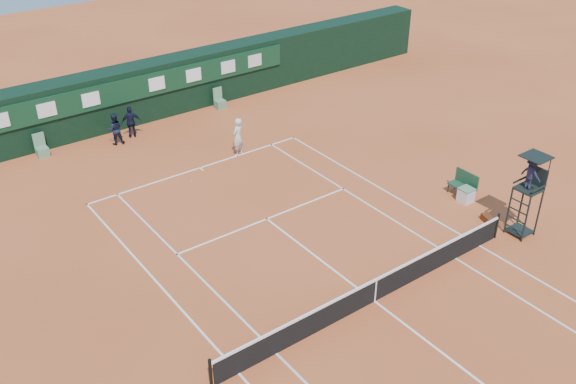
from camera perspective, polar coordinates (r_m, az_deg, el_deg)
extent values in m
plane|color=#C65B2E|center=(22.30, 7.68, -9.60)|extent=(90.00, 90.00, 0.00)
cube|color=white|center=(30.32, -7.84, 2.14)|extent=(11.05, 0.08, 0.01)
cube|color=silver|center=(25.75, 16.63, -4.58)|extent=(0.08, 23.85, 0.01)
cube|color=silver|center=(19.77, -4.43, -15.75)|extent=(0.08, 23.85, 0.01)
cube|color=silver|center=(24.82, 14.65, -5.71)|extent=(0.08, 23.85, 0.01)
cube|color=silver|center=(20.29, -1.07, -14.13)|extent=(0.08, 23.85, 0.01)
cube|color=white|center=(26.26, -1.90, -2.41)|extent=(8.31, 0.08, 0.01)
cube|color=white|center=(22.29, 7.68, -9.59)|extent=(0.08, 12.88, 0.01)
cube|color=white|center=(30.20, -7.70, 2.04)|extent=(0.08, 0.30, 0.01)
cube|color=black|center=(22.01, 7.76, -8.70)|extent=(12.60, 0.04, 0.90)
cube|color=white|center=(21.72, 7.85, -7.72)|extent=(12.80, 0.06, 0.08)
cube|color=silver|center=(22.01, 7.77, -8.68)|extent=(0.06, 0.05, 0.92)
cylinder|color=black|center=(26.11, 18.06, -2.88)|extent=(0.10, 0.10, 1.10)
cylinder|color=black|center=(19.08, -6.89, -15.74)|extent=(0.10, 0.10, 1.10)
cube|color=black|center=(35.38, -13.58, 8.49)|extent=(40.00, 1.50, 3.00)
cube|color=#0E361E|center=(34.47, -13.14, 9.03)|extent=(18.00, 0.10, 1.20)
cube|color=white|center=(32.98, -20.66, 6.84)|extent=(0.90, 0.04, 0.70)
cube|color=white|center=(33.55, -17.12, 7.87)|extent=(0.90, 0.04, 0.70)
cube|color=white|center=(34.78, -11.59, 9.40)|extent=(0.90, 0.04, 0.70)
cube|color=white|center=(35.68, -8.39, 10.24)|extent=(0.90, 0.04, 0.70)
cube|color=silver|center=(36.70, -5.34, 11.01)|extent=(0.90, 0.04, 0.70)
cube|color=silver|center=(37.61, -2.97, 11.59)|extent=(0.90, 0.04, 0.70)
cube|color=#588764|center=(33.19, -20.98, 3.34)|extent=(0.55, 0.50, 0.46)
cube|color=#588666|center=(33.15, -21.28, 4.35)|extent=(0.55, 0.06, 0.70)
cube|color=#578560|center=(36.60, -6.06, 7.78)|extent=(0.55, 0.50, 0.46)
cube|color=#5B8B66|center=(36.57, -6.29, 8.71)|extent=(0.55, 0.06, 0.70)
cylinder|color=black|center=(25.98, 20.39, -2.34)|extent=(0.07, 0.07, 2.00)
cylinder|color=black|center=(26.33, 19.00, -1.60)|extent=(0.07, 0.07, 2.00)
cylinder|color=black|center=(26.58, 21.38, -1.77)|extent=(0.07, 0.07, 2.00)
cylinder|color=black|center=(26.92, 20.01, -1.05)|extent=(0.07, 0.07, 2.00)
cube|color=black|center=(25.94, 20.60, 0.26)|extent=(0.85, 0.85, 0.08)
cube|color=black|center=(26.06, 21.26, 1.31)|extent=(0.06, 0.85, 0.80)
cube|color=black|center=(25.66, 21.43, 0.29)|extent=(0.85, 0.05, 0.06)
cube|color=black|center=(26.03, 19.94, 1.04)|extent=(0.85, 0.05, 0.06)
cylinder|color=black|center=(25.69, 22.16, 1.83)|extent=(0.04, 0.04, 1.00)
cylinder|color=black|center=(26.04, 20.73, 2.52)|extent=(0.04, 0.04, 1.00)
cube|color=black|center=(25.37, 21.21, 2.95)|extent=(0.95, 0.95, 0.04)
cube|color=black|center=(26.89, 19.88, -3.22)|extent=(0.80, 0.80, 0.05)
cube|color=black|center=(26.46, 19.46, -3.06)|extent=(0.04, 0.80, 0.04)
cube|color=black|center=(26.25, 19.61, -2.34)|extent=(0.04, 0.80, 0.04)
cube|color=black|center=(26.05, 19.76, -1.59)|extent=(0.04, 0.80, 0.04)
cube|color=black|center=(25.85, 19.91, -0.84)|extent=(0.04, 0.80, 0.04)
imported|color=#181831|center=(25.59, 20.80, 1.54)|extent=(0.47, 0.82, 1.28)
cube|color=#193F28|center=(28.60, 15.22, 0.45)|extent=(0.55, 1.20, 0.08)
cube|color=#1A4128|center=(28.61, 15.63, 1.20)|extent=(0.06, 1.20, 0.60)
cylinder|color=black|center=(28.28, 15.71, -0.56)|extent=(0.04, 0.04, 0.41)
cylinder|color=black|center=(28.60, 16.27, -0.29)|extent=(0.04, 0.04, 0.41)
cylinder|color=black|center=(28.85, 14.05, 0.34)|extent=(0.04, 0.04, 0.41)
cylinder|color=black|center=(29.16, 14.61, 0.60)|extent=(0.04, 0.04, 0.41)
cube|color=black|center=(27.18, 17.43, -2.39)|extent=(0.53, 0.81, 0.28)
cube|color=silver|center=(28.30, 15.53, -0.30)|extent=(0.55, 0.55, 0.60)
cube|color=#588761|center=(28.14, 15.62, 0.26)|extent=(0.57, 0.57, 0.05)
sphere|color=gold|center=(29.21, -8.59, 0.97)|extent=(0.07, 0.07, 0.07)
imported|color=silver|center=(30.91, -4.49, 4.91)|extent=(0.83, 0.72, 1.92)
imported|color=black|center=(33.11, -15.13, 5.43)|extent=(0.92, 0.80, 1.63)
imported|color=black|center=(33.65, -13.77, 6.06)|extent=(1.04, 0.65, 1.66)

